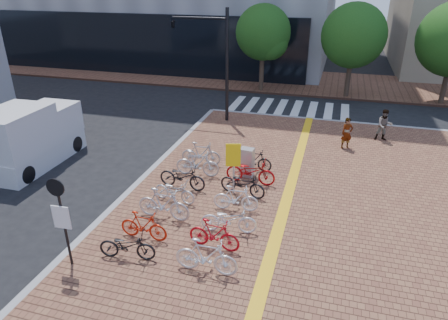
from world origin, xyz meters
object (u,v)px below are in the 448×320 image
(bike_0, at_px, (127,245))
(notice_sign, at_px, (61,212))
(bike_2, at_px, (164,204))
(utility_box, at_px, (247,162))
(pedestrian_b, at_px, (384,125))
(bike_5, at_px, (197,164))
(bike_7, at_px, (206,256))
(bike_6, at_px, (201,154))
(yellow_sign, at_px, (234,160))
(bike_12, at_px, (251,171))
(pedestrian_a, at_px, (347,133))
(bike_9, at_px, (229,219))
(traffic_light_pole, at_px, (202,44))
(bike_11, at_px, (243,183))
(bike_13, at_px, (253,160))
(bike_3, at_px, (175,191))
(bike_8, at_px, (214,234))
(bike_4, at_px, (182,176))
(bike_1, at_px, (143,226))
(bike_10, at_px, (236,198))
(box_truck, at_px, (31,137))

(bike_0, height_order, notice_sign, notice_sign)
(bike_2, bearing_deg, utility_box, -24.93)
(bike_0, relative_size, pedestrian_b, 1.06)
(bike_5, bearing_deg, bike_7, -161.78)
(bike_6, bearing_deg, bike_2, 177.71)
(yellow_sign, bearing_deg, bike_12, 66.28)
(bike_0, bearing_deg, pedestrian_a, -38.70)
(bike_9, relative_size, pedestrian_a, 1.20)
(bike_6, xyz_separation_m, pedestrian_b, (7.90, 5.29, 0.28))
(bike_2, bearing_deg, pedestrian_b, -36.82)
(bike_2, height_order, traffic_light_pole, traffic_light_pole)
(bike_11, distance_m, yellow_sign, 1.01)
(bike_5, distance_m, bike_13, 2.42)
(bike_3, height_order, bike_8, bike_8)
(bike_4, height_order, utility_box, utility_box)
(bike_1, bearing_deg, bike_10, -43.20)
(bike_9, distance_m, box_truck, 10.28)
(bike_4, bearing_deg, bike_7, -146.21)
(bike_0, distance_m, box_truck, 8.89)
(bike_4, relative_size, bike_12, 0.97)
(bike_9, distance_m, utility_box, 4.12)
(bike_10, bearing_deg, pedestrian_b, -38.29)
(bike_7, bearing_deg, pedestrian_b, -25.27)
(bike_9, bearing_deg, bike_7, 169.04)
(bike_4, xyz_separation_m, yellow_sign, (2.03, 0.13, 0.92))
(bike_9, bearing_deg, bike_10, -4.00)
(bike_4, bearing_deg, bike_11, -82.11)
(traffic_light_pole, bearing_deg, bike_12, -58.47)
(bike_9, bearing_deg, bike_4, 38.41)
(bike_11, height_order, yellow_sign, yellow_sign)
(utility_box, bearing_deg, bike_7, -87.41)
(bike_10, distance_m, utility_box, 2.78)
(bike_10, bearing_deg, yellow_sign, 13.39)
(traffic_light_pole, bearing_deg, bike_2, -78.57)
(bike_8, distance_m, pedestrian_a, 9.99)
(bike_7, distance_m, notice_sign, 4.14)
(bike_0, relative_size, box_truck, 0.35)
(bike_13, height_order, pedestrian_a, pedestrian_a)
(bike_5, height_order, bike_11, bike_5)
(bike_0, xyz_separation_m, utility_box, (2.15, 6.22, 0.16))
(bike_3, relative_size, bike_9, 0.92)
(bike_5, bearing_deg, bike_9, -150.25)
(bike_0, relative_size, notice_sign, 0.60)
(utility_box, bearing_deg, bike_10, -84.82)
(bike_1, xyz_separation_m, bike_4, (-0.05, 3.45, 0.03))
(bike_9, relative_size, notice_sign, 0.65)
(bike_6, relative_size, bike_9, 0.96)
(bike_12, height_order, pedestrian_b, pedestrian_b)
(bike_1, bearing_deg, bike_0, 179.74)
(traffic_light_pole, bearing_deg, bike_5, -73.25)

